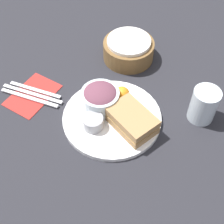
% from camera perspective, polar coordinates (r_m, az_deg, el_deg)
% --- Properties ---
extents(ground_plane, '(4.00, 4.00, 0.00)m').
position_cam_1_polar(ground_plane, '(0.93, 0.00, -1.32)').
color(ground_plane, '#232328').
extents(plate, '(0.29, 0.29, 0.01)m').
position_cam_1_polar(plate, '(0.92, 0.00, -1.05)').
color(plate, white).
rests_on(plate, ground_plane).
extents(sandwich, '(0.16, 0.13, 0.05)m').
position_cam_1_polar(sandwich, '(0.88, 3.66, -1.49)').
color(sandwich, '#A37A4C').
rests_on(sandwich, plate).
extents(salad_bowl, '(0.11, 0.11, 0.07)m').
position_cam_1_polar(salad_bowl, '(0.91, -2.16, 2.69)').
color(salad_bowl, silver).
rests_on(salad_bowl, plate).
extents(dressing_cup, '(0.06, 0.06, 0.04)m').
position_cam_1_polar(dressing_cup, '(0.88, -3.47, -1.88)').
color(dressing_cup, '#99999E').
rests_on(dressing_cup, plate).
extents(orange_wedge, '(0.05, 0.05, 0.05)m').
position_cam_1_polar(orange_wedge, '(0.94, 1.82, 3.28)').
color(orange_wedge, orange).
rests_on(orange_wedge, plate).
extents(drink_glass, '(0.08, 0.08, 0.11)m').
position_cam_1_polar(drink_glass, '(0.93, 16.41, 1.24)').
color(drink_glass, silver).
rests_on(drink_glass, ground_plane).
extents(bread_basket, '(0.17, 0.17, 0.08)m').
position_cam_1_polar(bread_basket, '(1.09, 3.04, 11.37)').
color(bread_basket, brown).
rests_on(bread_basket, ground_plane).
extents(napkin, '(0.11, 0.16, 0.00)m').
position_cam_1_polar(napkin, '(1.02, -14.32, 3.07)').
color(napkin, '#B22823').
rests_on(napkin, ground_plane).
extents(fork, '(0.20, 0.05, 0.01)m').
position_cam_1_polar(fork, '(1.00, -14.87, 2.51)').
color(fork, silver).
rests_on(fork, napkin).
extents(knife, '(0.21, 0.05, 0.01)m').
position_cam_1_polar(knife, '(1.01, -14.37, 3.23)').
color(knife, silver).
rests_on(knife, napkin).
extents(spoon, '(0.18, 0.05, 0.01)m').
position_cam_1_polar(spoon, '(1.02, -13.87, 3.94)').
color(spoon, silver).
rests_on(spoon, napkin).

